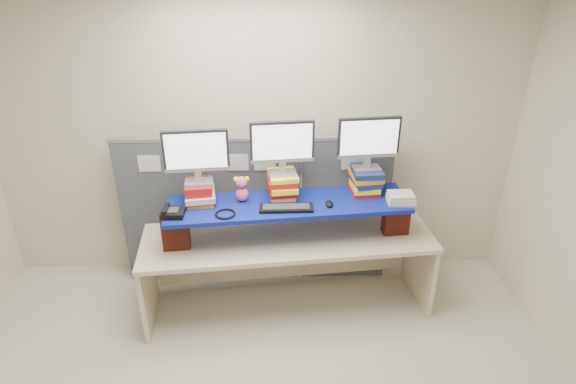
{
  "coord_description": "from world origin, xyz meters",
  "views": [
    {
      "loc": [
        0.21,
        -2.27,
        3.07
      ],
      "look_at": [
        0.3,
        1.31,
        1.22
      ],
      "focal_mm": 30.0,
      "sensor_mm": 36.0,
      "label": 1
    }
  ],
  "objects_px": {
    "desk": "(288,251)",
    "desk_phone": "(172,212)",
    "monitor_left": "(196,154)",
    "keyboard": "(286,208)",
    "blue_board": "(288,204)",
    "monitor_right": "(369,140)",
    "monitor_center": "(282,145)"
  },
  "relations": [
    {
      "from": "desk",
      "to": "desk_phone",
      "type": "height_order",
      "value": "desk_phone"
    },
    {
      "from": "monitor_left",
      "to": "keyboard",
      "type": "height_order",
      "value": "monitor_left"
    },
    {
      "from": "keyboard",
      "to": "desk",
      "type": "bearing_deg",
      "value": 80.99
    },
    {
      "from": "blue_board",
      "to": "desk_phone",
      "type": "height_order",
      "value": "desk_phone"
    },
    {
      "from": "desk",
      "to": "monitor_left",
      "type": "bearing_deg",
      "value": 170.86
    },
    {
      "from": "desk",
      "to": "keyboard",
      "type": "xyz_separation_m",
      "value": [
        -0.02,
        -0.12,
        0.51
      ]
    },
    {
      "from": "desk",
      "to": "monitor_right",
      "type": "xyz_separation_m",
      "value": [
        0.68,
        0.19,
        0.98
      ]
    },
    {
      "from": "monitor_left",
      "to": "keyboard",
      "type": "xyz_separation_m",
      "value": [
        0.73,
        -0.16,
        -0.42
      ]
    },
    {
      "from": "monitor_center",
      "to": "blue_board",
      "type": "bearing_deg",
      "value": -74.35
    },
    {
      "from": "monitor_center",
      "to": "keyboard",
      "type": "height_order",
      "value": "monitor_center"
    },
    {
      "from": "desk",
      "to": "monitor_left",
      "type": "height_order",
      "value": "monitor_left"
    },
    {
      "from": "desk",
      "to": "blue_board",
      "type": "height_order",
      "value": "blue_board"
    },
    {
      "from": "blue_board",
      "to": "keyboard",
      "type": "distance_m",
      "value": 0.12
    },
    {
      "from": "monitor_right",
      "to": "desk_phone",
      "type": "relative_size",
      "value": 2.92
    },
    {
      "from": "keyboard",
      "to": "monitor_center",
      "type": "bearing_deg",
      "value": 96.39
    },
    {
      "from": "monitor_left",
      "to": "keyboard",
      "type": "distance_m",
      "value": 0.86
    },
    {
      "from": "desk",
      "to": "monitor_left",
      "type": "relative_size",
      "value": 4.91
    },
    {
      "from": "monitor_left",
      "to": "monitor_center",
      "type": "distance_m",
      "value": 0.71
    },
    {
      "from": "blue_board",
      "to": "desk_phone",
      "type": "relative_size",
      "value": 11.24
    },
    {
      "from": "desk_phone",
      "to": "blue_board",
      "type": "bearing_deg",
      "value": 12.02
    },
    {
      "from": "desk",
      "to": "keyboard",
      "type": "relative_size",
      "value": 5.91
    },
    {
      "from": "blue_board",
      "to": "desk_phone",
      "type": "distance_m",
      "value": 0.96
    },
    {
      "from": "monitor_right",
      "to": "keyboard",
      "type": "distance_m",
      "value": 0.9
    },
    {
      "from": "monitor_left",
      "to": "monitor_right",
      "type": "xyz_separation_m",
      "value": [
        1.43,
        0.14,
        0.05
      ]
    },
    {
      "from": "monitor_left",
      "to": "monitor_right",
      "type": "relative_size",
      "value": 1.0
    },
    {
      "from": "desk",
      "to": "monitor_left",
      "type": "xyz_separation_m",
      "value": [
        -0.75,
        0.04,
        0.93
      ]
    },
    {
      "from": "desk_phone",
      "to": "monitor_right",
      "type": "bearing_deg",
      "value": 13.56
    },
    {
      "from": "desk",
      "to": "blue_board",
      "type": "distance_m",
      "value": 0.48
    },
    {
      "from": "desk",
      "to": "blue_board",
      "type": "xyz_separation_m",
      "value": [
        -0.0,
        0.0,
        0.48
      ]
    },
    {
      "from": "monitor_left",
      "to": "desk_phone",
      "type": "distance_m",
      "value": 0.51
    },
    {
      "from": "blue_board",
      "to": "monitor_left",
      "type": "relative_size",
      "value": 3.85
    },
    {
      "from": "monitor_left",
      "to": "desk_phone",
      "type": "relative_size",
      "value": 2.92
    }
  ]
}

